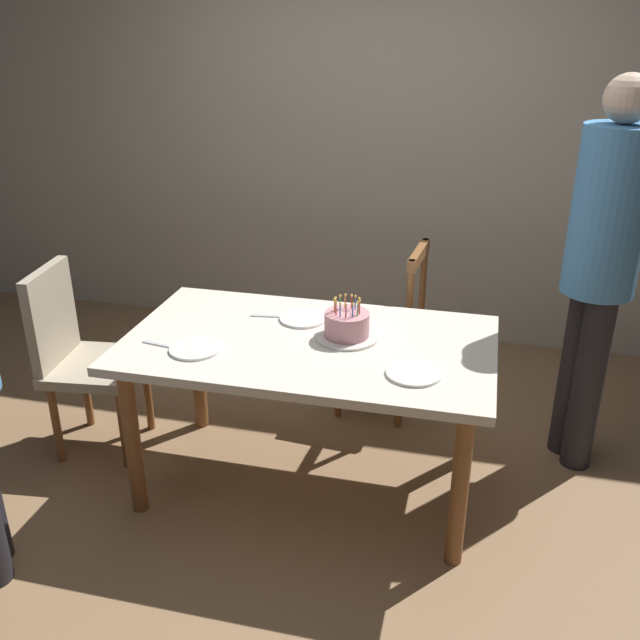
{
  "coord_description": "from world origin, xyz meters",
  "views": [
    {
      "loc": [
        0.69,
        -2.62,
        2.05
      ],
      "look_at": [
        0.05,
        0.0,
        0.85
      ],
      "focal_mm": 39.1,
      "sensor_mm": 36.0,
      "label": 1
    }
  ],
  "objects_px": {
    "plate_near_guest": "(414,373)",
    "person_guest": "(602,257)",
    "birthday_cake": "(347,326)",
    "dining_table": "(309,359)",
    "chair_spindle_back": "(383,333)",
    "plate_far_side": "(303,318)",
    "chair_upholstered": "(78,350)",
    "plate_near_celebrant": "(195,349)"
  },
  "relations": [
    {
      "from": "plate_far_side",
      "to": "chair_spindle_back",
      "type": "xyz_separation_m",
      "value": [
        0.29,
        0.57,
        -0.3
      ]
    },
    {
      "from": "birthday_cake",
      "to": "plate_near_celebrant",
      "type": "bearing_deg",
      "value": -155.58
    },
    {
      "from": "chair_upholstered",
      "to": "person_guest",
      "type": "distance_m",
      "value": 2.49
    },
    {
      "from": "person_guest",
      "to": "plate_near_guest",
      "type": "bearing_deg",
      "value": -135.04
    },
    {
      "from": "plate_near_guest",
      "to": "chair_spindle_back",
      "type": "height_order",
      "value": "chair_spindle_back"
    },
    {
      "from": "plate_far_side",
      "to": "plate_near_guest",
      "type": "relative_size",
      "value": 1.0
    },
    {
      "from": "plate_near_celebrant",
      "to": "plate_far_side",
      "type": "relative_size",
      "value": 1.0
    },
    {
      "from": "person_guest",
      "to": "plate_near_celebrant",
      "type": "bearing_deg",
      "value": -156.05
    },
    {
      "from": "birthday_cake",
      "to": "plate_near_guest",
      "type": "distance_m",
      "value": 0.42
    },
    {
      "from": "chair_spindle_back",
      "to": "person_guest",
      "type": "xyz_separation_m",
      "value": [
        1.0,
        -0.25,
        0.59
      ]
    },
    {
      "from": "plate_far_side",
      "to": "dining_table",
      "type": "bearing_deg",
      "value": -68.9
    },
    {
      "from": "dining_table",
      "to": "chair_spindle_back",
      "type": "height_order",
      "value": "chair_spindle_back"
    },
    {
      "from": "chair_spindle_back",
      "to": "chair_upholstered",
      "type": "xyz_separation_m",
      "value": [
        -1.4,
        -0.72,
        0.07
      ]
    },
    {
      "from": "plate_near_guest",
      "to": "person_guest",
      "type": "bearing_deg",
      "value": 44.96
    },
    {
      "from": "chair_spindle_back",
      "to": "chair_upholstered",
      "type": "bearing_deg",
      "value": -152.86
    },
    {
      "from": "plate_near_guest",
      "to": "person_guest",
      "type": "distance_m",
      "value": 1.08
    },
    {
      "from": "dining_table",
      "to": "plate_far_side",
      "type": "distance_m",
      "value": 0.24
    },
    {
      "from": "plate_near_celebrant",
      "to": "chair_spindle_back",
      "type": "xyz_separation_m",
      "value": [
        0.65,
        0.98,
        -0.3
      ]
    },
    {
      "from": "plate_far_side",
      "to": "chair_upholstered",
      "type": "bearing_deg",
      "value": -172.46
    },
    {
      "from": "plate_near_celebrant",
      "to": "person_guest",
      "type": "distance_m",
      "value": 1.82
    },
    {
      "from": "dining_table",
      "to": "plate_near_celebrant",
      "type": "relative_size",
      "value": 7.22
    },
    {
      "from": "plate_near_celebrant",
      "to": "person_guest",
      "type": "height_order",
      "value": "person_guest"
    },
    {
      "from": "birthday_cake",
      "to": "person_guest",
      "type": "distance_m",
      "value": 1.18
    },
    {
      "from": "dining_table",
      "to": "chair_spindle_back",
      "type": "bearing_deg",
      "value": 74.68
    },
    {
      "from": "person_guest",
      "to": "birthday_cake",
      "type": "bearing_deg",
      "value": -156.32
    },
    {
      "from": "dining_table",
      "to": "plate_far_side",
      "type": "relative_size",
      "value": 7.22
    },
    {
      "from": "dining_table",
      "to": "chair_spindle_back",
      "type": "distance_m",
      "value": 0.83
    },
    {
      "from": "birthday_cake",
      "to": "person_guest",
      "type": "height_order",
      "value": "person_guest"
    },
    {
      "from": "dining_table",
      "to": "plate_near_celebrant",
      "type": "height_order",
      "value": "plate_near_celebrant"
    },
    {
      "from": "chair_spindle_back",
      "to": "person_guest",
      "type": "height_order",
      "value": "person_guest"
    },
    {
      "from": "plate_near_celebrant",
      "to": "dining_table",
      "type": "bearing_deg",
      "value": 25.23
    },
    {
      "from": "plate_far_side",
      "to": "chair_spindle_back",
      "type": "relative_size",
      "value": 0.23
    },
    {
      "from": "plate_near_celebrant",
      "to": "person_guest",
      "type": "relative_size",
      "value": 0.12
    },
    {
      "from": "plate_near_guest",
      "to": "person_guest",
      "type": "xyz_separation_m",
      "value": [
        0.73,
        0.73,
        0.29
      ]
    },
    {
      "from": "plate_far_side",
      "to": "plate_near_guest",
      "type": "xyz_separation_m",
      "value": [
        0.56,
        -0.41,
        0.0
      ]
    },
    {
      "from": "plate_near_celebrant",
      "to": "plate_far_side",
      "type": "xyz_separation_m",
      "value": [
        0.36,
        0.41,
        0.0
      ]
    },
    {
      "from": "chair_upholstered",
      "to": "dining_table",
      "type": "bearing_deg",
      "value": -2.9
    },
    {
      "from": "dining_table",
      "to": "plate_far_side",
      "type": "height_order",
      "value": "plate_far_side"
    },
    {
      "from": "dining_table",
      "to": "plate_near_celebrant",
      "type": "bearing_deg",
      "value": -154.77
    },
    {
      "from": "plate_near_celebrant",
      "to": "chair_spindle_back",
      "type": "relative_size",
      "value": 0.23
    },
    {
      "from": "plate_far_side",
      "to": "chair_upholstered",
      "type": "relative_size",
      "value": 0.23
    },
    {
      "from": "dining_table",
      "to": "birthday_cake",
      "type": "relative_size",
      "value": 5.68
    }
  ]
}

